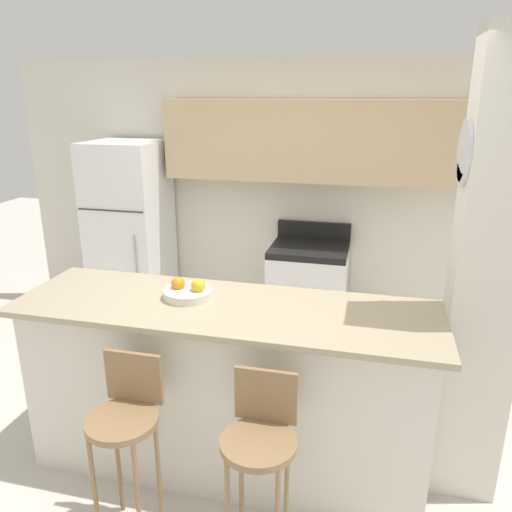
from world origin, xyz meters
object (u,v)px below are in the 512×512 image
(bar_stool_right, at_px, (260,443))
(refrigerator, at_px, (131,235))
(fruit_bowl, at_px, (188,291))
(bar_stool_left, at_px, (126,421))
(stove_range, at_px, (308,292))

(bar_stool_right, bearing_deg, refrigerator, 128.22)
(bar_stool_right, xyz_separation_m, fruit_bowl, (-0.59, 0.64, 0.46))
(refrigerator, height_order, fruit_bowl, refrigerator)
(refrigerator, distance_m, bar_stool_left, 2.66)
(bar_stool_right, bearing_deg, stove_range, 92.66)
(refrigerator, bearing_deg, stove_range, 1.64)
(fruit_bowl, bearing_deg, stove_range, 75.04)
(bar_stool_left, height_order, bar_stool_right, same)
(bar_stool_right, bearing_deg, bar_stool_left, 180.00)
(bar_stool_left, bearing_deg, fruit_bowl, 80.49)
(refrigerator, height_order, stove_range, refrigerator)
(fruit_bowl, bearing_deg, bar_stool_right, -47.33)
(stove_range, distance_m, bar_stool_left, 2.50)
(refrigerator, bearing_deg, fruit_bowl, -53.57)
(stove_range, xyz_separation_m, bar_stool_right, (0.11, -2.42, 0.21))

